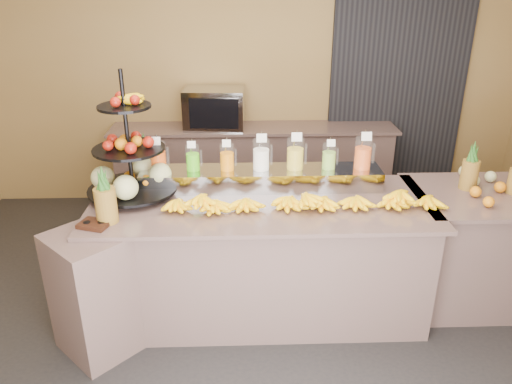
{
  "coord_description": "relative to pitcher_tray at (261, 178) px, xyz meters",
  "views": [
    {
      "loc": [
        -0.15,
        -3.0,
        2.47
      ],
      "look_at": [
        -0.04,
        0.3,
        1.01
      ],
      "focal_mm": 35.0,
      "sensor_mm": 36.0,
      "label": 1
    }
  ],
  "objects": [
    {
      "name": "ground",
      "position": [
        -0.01,
        -0.58,
        -1.01
      ],
      "size": [
        6.0,
        6.0,
        0.0
      ],
      "primitive_type": "plane",
      "color": "black",
      "rests_on": "ground"
    },
    {
      "name": "room_envelope",
      "position": [
        0.18,
        0.21,
        0.87
      ],
      "size": [
        6.04,
        5.02,
        2.82
      ],
      "color": "olive",
      "rests_on": "ground"
    },
    {
      "name": "buffet_counter",
      "position": [
        -0.12,
        -0.32,
        -0.54
      ],
      "size": [
        2.75,
        1.25,
        0.93
      ],
      "color": "gray",
      "rests_on": "ground"
    },
    {
      "name": "right_counter",
      "position": [
        1.69,
        -0.18,
        -0.54
      ],
      "size": [
        1.08,
        0.88,
        0.93
      ],
      "color": "gray",
      "rests_on": "ground"
    },
    {
      "name": "back_ledge",
      "position": [
        -0.01,
        1.67,
        -0.54
      ],
      "size": [
        3.1,
        0.55,
        0.93
      ],
      "color": "gray",
      "rests_on": "ground"
    },
    {
      "name": "pitcher_tray",
      "position": [
        0.0,
        0.0,
        0.0
      ],
      "size": [
        1.85,
        0.3,
        0.15
      ],
      "primitive_type": "cube",
      "color": "gray",
      "rests_on": "buffet_counter"
    },
    {
      "name": "juice_pitcher_orange_a",
      "position": [
        -0.78,
        -0.0,
        0.17
      ],
      "size": [
        0.12,
        0.13,
        0.3
      ],
      "color": "silver",
      "rests_on": "pitcher_tray"
    },
    {
      "name": "juice_pitcher_green",
      "position": [
        -0.52,
        -0.0,
        0.16
      ],
      "size": [
        0.11,
        0.11,
        0.26
      ],
      "color": "silver",
      "rests_on": "pitcher_tray"
    },
    {
      "name": "juice_pitcher_orange_b",
      "position": [
        -0.26,
        -0.0,
        0.16
      ],
      "size": [
        0.11,
        0.11,
        0.27
      ],
      "color": "silver",
      "rests_on": "pitcher_tray"
    },
    {
      "name": "juice_pitcher_milk",
      "position": [
        -0.0,
        -0.0,
        0.18
      ],
      "size": [
        0.13,
        0.13,
        0.31
      ],
      "color": "silver",
      "rests_on": "pitcher_tray"
    },
    {
      "name": "juice_pitcher_lemon",
      "position": [
        0.26,
        -0.0,
        0.18
      ],
      "size": [
        0.13,
        0.14,
        0.32
      ],
      "color": "silver",
      "rests_on": "pitcher_tray"
    },
    {
      "name": "juice_pitcher_lime",
      "position": [
        0.52,
        -0.0,
        0.16
      ],
      "size": [
        0.11,
        0.11,
        0.26
      ],
      "color": "silver",
      "rests_on": "pitcher_tray"
    },
    {
      "name": "juice_pitcher_orange_c",
      "position": [
        0.78,
        -0.0,
        0.18
      ],
      "size": [
        0.13,
        0.14,
        0.32
      ],
      "color": "silver",
      "rests_on": "pitcher_tray"
    },
    {
      "name": "banana_heap",
      "position": [
        0.28,
        -0.37,
        -0.01
      ],
      "size": [
        2.02,
        0.18,
        0.17
      ],
      "color": "yellow",
      "rests_on": "buffet_counter"
    },
    {
      "name": "fruit_stand",
      "position": [
        -0.92,
        -0.11,
        0.16
      ],
      "size": [
        0.8,
        0.8,
        0.94
      ],
      "rotation": [
        0.0,
        0.0,
        0.22
      ],
      "color": "black",
      "rests_on": "buffet_counter"
    },
    {
      "name": "condiment_caddy",
      "position": [
        -1.13,
        -0.62,
        -0.06
      ],
      "size": [
        0.23,
        0.2,
        0.03
      ],
      "primitive_type": "cube",
      "rotation": [
        0.0,
        0.0,
        -0.32
      ],
      "color": "black",
      "rests_on": "buffet_counter"
    },
    {
      "name": "pineapple_left_a",
      "position": [
        -1.05,
        -0.56,
        0.07
      ],
      "size": [
        0.14,
        0.14,
        0.4
      ],
      "rotation": [
        0.0,
        0.0,
        -0.11
      ],
      "color": "brown",
      "rests_on": "buffet_counter"
    },
    {
      "name": "pineapple_left_b",
      "position": [
        -0.92,
        0.22,
        0.07
      ],
      "size": [
        0.12,
        0.12,
        0.39
      ],
      "rotation": [
        0.0,
        0.0,
        -0.15
      ],
      "color": "brown",
      "rests_on": "buffet_counter"
    },
    {
      "name": "right_fruit_pile",
      "position": [
        1.74,
        -0.22,
        -0.0
      ],
      "size": [
        0.44,
        0.42,
        0.23
      ],
      "color": "brown",
      "rests_on": "right_counter"
    },
    {
      "name": "oven_warmer",
      "position": [
        -0.42,
        1.67,
        0.14
      ],
      "size": [
        0.66,
        0.49,
        0.42
      ],
      "primitive_type": "cube",
      "rotation": [
        0.0,
        0.0,
        -0.08
      ],
      "color": "gray",
      "rests_on": "back_ledge"
    }
  ]
}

